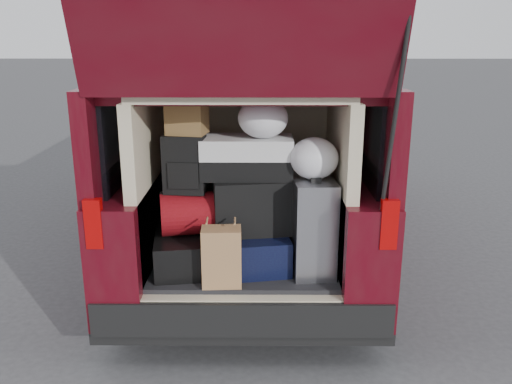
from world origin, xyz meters
TOP-DOWN VIEW (x-y plane):
  - ground at (0.00, 0.00)m, footprint 80.00×80.00m
  - minivan at (0.00, 1.86)m, footprint 1.90×5.35m
  - load_floor at (0.00, 0.28)m, footprint 1.24×1.05m
  - black_hardshell at (-0.39, 0.13)m, footprint 0.50×0.64m
  - navy_hardshell at (0.05, 0.14)m, footprint 0.54×0.62m
  - silver_roller at (0.46, 0.06)m, footprint 0.30×0.44m
  - kraft_bag at (-0.13, -0.17)m, footprint 0.25×0.17m
  - red_duffel at (-0.33, 0.13)m, footprint 0.49×0.37m
  - black_soft_case at (0.06, 0.16)m, footprint 0.55×0.38m
  - backpack at (-0.38, 0.14)m, footprint 0.28×0.19m
  - twotone_duffel at (0.02, 0.20)m, footprint 0.60×0.31m
  - grocery_sack_lower at (-0.36, 0.18)m, footprint 0.27×0.24m
  - plastic_bag_center at (0.13, 0.16)m, footprint 0.32×0.30m
  - plastic_bag_right at (0.45, 0.06)m, footprint 0.35×0.33m

SIDE VIEW (x-z plane):
  - ground at x=0.00m, z-range 0.00..0.00m
  - load_floor at x=0.00m, z-range 0.00..0.55m
  - black_hardshell at x=-0.39m, z-range 0.55..0.79m
  - navy_hardshell at x=0.05m, z-range 0.55..0.79m
  - kraft_bag at x=-0.13m, z-range 0.55..0.93m
  - silver_roller at x=0.46m, z-range 0.55..1.19m
  - minivan at x=0.00m, z-range -0.47..2.29m
  - red_duffel at x=-0.33m, z-range 0.79..1.07m
  - black_soft_case at x=0.06m, z-range 0.79..1.16m
  - backpack at x=-0.38m, z-range 1.07..1.46m
  - twotone_duffel at x=0.02m, z-range 1.16..1.43m
  - plastic_bag_right at x=0.45m, z-range 1.19..1.46m
  - plastic_bag_center at x=0.13m, z-range 1.43..1.69m
  - grocery_sack_lower at x=-0.36m, z-range 1.46..1.68m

